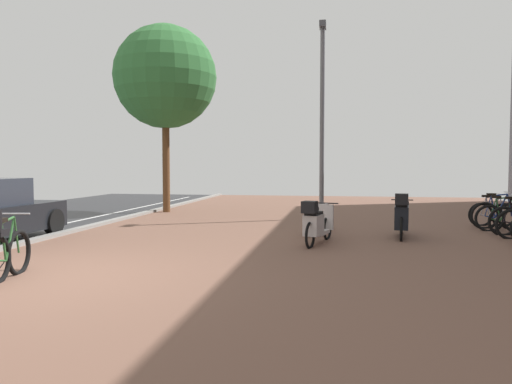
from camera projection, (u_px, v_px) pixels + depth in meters
ground at (146, 283)px, 6.93m from camera, size 21.00×40.00×0.13m
bicycle_foreground at (4, 253)px, 7.07m from camera, size 0.59×1.35×1.09m
bicycle_rack_08 at (504, 218)px, 12.12m from camera, size 1.36×0.48×0.98m
bicycle_rack_09 at (498, 215)px, 12.71m from camera, size 1.41×0.48×1.02m
bicycle_rack_10 at (492, 214)px, 13.31m from camera, size 1.26×0.48×0.93m
scooter_near at (316, 224)px, 10.13m from camera, size 0.75×1.80×0.99m
scooter_mid at (402, 217)px, 11.06m from camera, size 0.60×1.87×1.08m
scooter_far at (315, 219)px, 11.72m from camera, size 0.68×1.75×0.74m
lamp_post at (322, 111)px, 14.87m from camera, size 0.20×0.52×6.08m
street_tree at (165, 77)px, 17.04m from camera, size 3.64×3.64×6.64m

